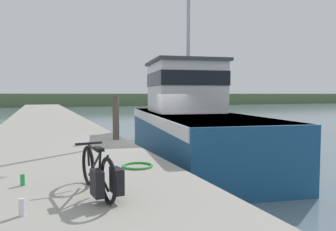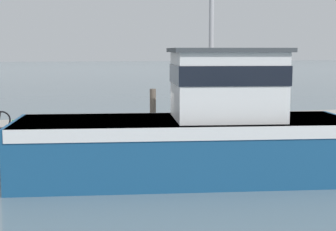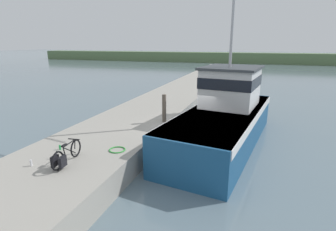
{
  "view_description": "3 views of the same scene",
  "coord_description": "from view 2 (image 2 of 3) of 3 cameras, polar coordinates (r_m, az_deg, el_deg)",
  "views": [
    {
      "loc": [
        -3.71,
        -10.4,
        2.5
      ],
      "look_at": [
        -0.21,
        -1.56,
        1.87
      ],
      "focal_mm": 35.0,
      "sensor_mm": 36.0,
      "label": 1
    },
    {
      "loc": [
        16.0,
        -3.48,
        3.78
      ],
      "look_at": [
        0.31,
        0.38,
        1.72
      ],
      "focal_mm": 55.0,
      "sensor_mm": 36.0,
      "label": 2
    },
    {
      "loc": [
        3.02,
        -12.26,
        5.02
      ],
      "look_at": [
        -0.81,
        -0.75,
        1.64
      ],
      "focal_mm": 28.0,
      "sensor_mm": 36.0,
      "label": 3
    }
  ],
  "objects": [
    {
      "name": "ground_plane",
      "position": [
        16.81,
        -1.52,
        -5.73
      ],
      "size": [
        320.0,
        320.0,
        0.0
      ],
      "primitive_type": "plane",
      "color": "slate"
    },
    {
      "name": "dock_pier",
      "position": [
        19.85,
        -3.54,
        -2.27
      ],
      "size": [
        4.47,
        80.0,
        0.99
      ],
      "primitive_type": "cube",
      "color": "#A39E93",
      "rests_on": "ground_plane"
    },
    {
      "name": "fishing_boat_main",
      "position": [
        15.17,
        4.0,
        -1.69
      ],
      "size": [
        4.69,
        11.86,
        10.63
      ],
      "rotation": [
        0.0,
        0.0,
        -0.15
      ],
      "color": "navy",
      "rests_on": "ground_plane"
    },
    {
      "name": "mooring_post",
      "position": [
        17.87,
        -1.68,
        0.64
      ],
      "size": [
        0.21,
        0.21,
        1.46
      ],
      "primitive_type": "cylinder",
      "color": "#51473D",
      "rests_on": "dock_pier"
    },
    {
      "name": "hose_coil",
      "position": [
        18.05,
        -15.1,
        -1.81
      ],
      "size": [
        0.64,
        0.64,
        0.05
      ],
      "primitive_type": "torus",
      "color": "green",
      "rests_on": "dock_pier"
    },
    {
      "name": "water_bottle_on_curb",
      "position": [
        20.2,
        -16.81,
        -0.73
      ],
      "size": [
        0.07,
        0.07,
        0.19
      ],
      "primitive_type": "cylinder",
      "color": "green",
      "rests_on": "dock_pier"
    }
  ]
}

